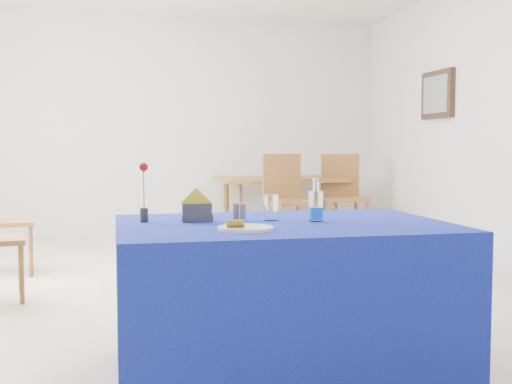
{
  "coord_description": "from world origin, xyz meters",
  "views": [
    {
      "loc": [
        -0.99,
        -4.82,
        1.13
      ],
      "look_at": [
        -0.34,
        -1.92,
        0.92
      ],
      "focal_mm": 45.0,
      "sensor_mm": 36.0,
      "label": 1
    }
  ],
  "objects_px": {
    "blue_table": "(283,299)",
    "chair_bg_left": "(286,194)",
    "water_bottle": "(316,207)",
    "oak_table": "(279,183)",
    "chair_bg_right": "(343,191)",
    "plate": "(246,228)"
  },
  "relations": [
    {
      "from": "blue_table",
      "to": "chair_bg_left",
      "type": "relative_size",
      "value": 1.52
    },
    {
      "from": "water_bottle",
      "to": "oak_table",
      "type": "bearing_deg",
      "value": 77.47
    },
    {
      "from": "blue_table",
      "to": "chair_bg_right",
      "type": "height_order",
      "value": "chair_bg_right"
    },
    {
      "from": "plate",
      "to": "chair_bg_right",
      "type": "xyz_separation_m",
      "value": [
        2.11,
        4.46,
        -0.16
      ]
    },
    {
      "from": "plate",
      "to": "water_bottle",
      "type": "xyz_separation_m",
      "value": [
        0.41,
        0.26,
        0.06
      ]
    },
    {
      "from": "chair_bg_left",
      "to": "water_bottle",
      "type": "bearing_deg",
      "value": -114.69
    },
    {
      "from": "water_bottle",
      "to": "chair_bg_left",
      "type": "xyz_separation_m",
      "value": [
        0.92,
        3.9,
        -0.22
      ]
    },
    {
      "from": "blue_table",
      "to": "water_bottle",
      "type": "relative_size",
      "value": 7.44
    },
    {
      "from": "water_bottle",
      "to": "chair_bg_right",
      "type": "relative_size",
      "value": 0.21
    },
    {
      "from": "plate",
      "to": "oak_table",
      "type": "xyz_separation_m",
      "value": [
        1.45,
        4.95,
        -0.09
      ]
    },
    {
      "from": "blue_table",
      "to": "chair_bg_left",
      "type": "bearing_deg",
      "value": 74.46
    },
    {
      "from": "blue_table",
      "to": "water_bottle",
      "type": "xyz_separation_m",
      "value": [
        0.18,
        0.02,
        0.45
      ]
    },
    {
      "from": "plate",
      "to": "blue_table",
      "type": "bearing_deg",
      "value": 45.53
    },
    {
      "from": "chair_bg_right",
      "to": "water_bottle",
      "type": "bearing_deg",
      "value": -107.87
    },
    {
      "from": "chair_bg_left",
      "to": "oak_table",
      "type": "bearing_deg",
      "value": 69.4
    },
    {
      "from": "water_bottle",
      "to": "chair_bg_right",
      "type": "bearing_deg",
      "value": 68.01
    },
    {
      "from": "plate",
      "to": "chair_bg_right",
      "type": "bearing_deg",
      "value": 64.72
    },
    {
      "from": "chair_bg_left",
      "to": "chair_bg_right",
      "type": "bearing_deg",
      "value": 9.54
    },
    {
      "from": "chair_bg_right",
      "to": "oak_table",
      "type": "bearing_deg",
      "value": 147.49
    },
    {
      "from": "oak_table",
      "to": "plate",
      "type": "bearing_deg",
      "value": -106.36
    },
    {
      "from": "chair_bg_left",
      "to": "chair_bg_right",
      "type": "distance_m",
      "value": 0.84
    },
    {
      "from": "plate",
      "to": "chair_bg_right",
      "type": "relative_size",
      "value": 0.24
    }
  ]
}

